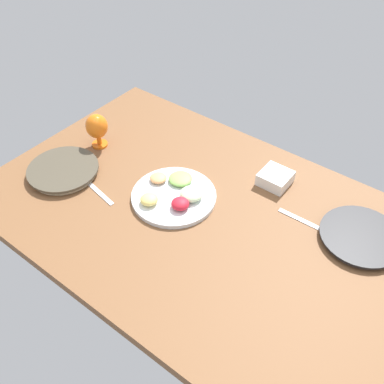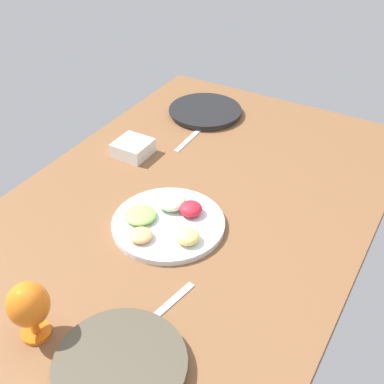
{
  "view_description": "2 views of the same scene",
  "coord_description": "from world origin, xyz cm",
  "px_view_note": "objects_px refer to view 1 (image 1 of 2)",
  "views": [
    {
      "loc": [
        -67.48,
        91.39,
        116.91
      ],
      "look_at": [
        3.77,
        -1.29,
        6.59
      ],
      "focal_mm": 41.13,
      "sensor_mm": 36.0,
      "label": 1
    },
    {
      "loc": [
        102.46,
        60.46,
        94.09
      ],
      "look_at": [
        1.6,
        2.07,
        6.59
      ],
      "focal_mm": 46.91,
      "sensor_mm": 36.0,
      "label": 2
    }
  ],
  "objects_px": {
    "dinner_plate_left": "(361,237)",
    "dinner_plate_right": "(63,171)",
    "fruit_platter": "(174,195)",
    "hurricane_glass_orange": "(97,127)",
    "square_bowl_white": "(275,178)"
  },
  "relations": [
    {
      "from": "fruit_platter",
      "to": "hurricane_glass_orange",
      "type": "distance_m",
      "value": 0.48
    },
    {
      "from": "fruit_platter",
      "to": "hurricane_glass_orange",
      "type": "relative_size",
      "value": 2.11
    },
    {
      "from": "dinner_plate_right",
      "to": "hurricane_glass_orange",
      "type": "distance_m",
      "value": 0.24
    },
    {
      "from": "dinner_plate_left",
      "to": "hurricane_glass_orange",
      "type": "distance_m",
      "value": 1.13
    },
    {
      "from": "dinner_plate_left",
      "to": "dinner_plate_right",
      "type": "xyz_separation_m",
      "value": [
        1.09,
        0.4,
        0.0
      ]
    },
    {
      "from": "dinner_plate_left",
      "to": "square_bowl_white",
      "type": "distance_m",
      "value": 0.39
    },
    {
      "from": "dinner_plate_right",
      "to": "fruit_platter",
      "type": "height_order",
      "value": "fruit_platter"
    },
    {
      "from": "dinner_plate_left",
      "to": "hurricane_glass_orange",
      "type": "relative_size",
      "value": 1.86
    },
    {
      "from": "dinner_plate_left",
      "to": "square_bowl_white",
      "type": "height_order",
      "value": "square_bowl_white"
    },
    {
      "from": "hurricane_glass_orange",
      "to": "square_bowl_white",
      "type": "distance_m",
      "value": 0.77
    },
    {
      "from": "dinner_plate_left",
      "to": "fruit_platter",
      "type": "relative_size",
      "value": 0.88
    },
    {
      "from": "dinner_plate_right",
      "to": "square_bowl_white",
      "type": "relative_size",
      "value": 2.49
    },
    {
      "from": "dinner_plate_left",
      "to": "hurricane_glass_orange",
      "type": "height_order",
      "value": "hurricane_glass_orange"
    },
    {
      "from": "dinner_plate_right",
      "to": "hurricane_glass_orange",
      "type": "bearing_deg",
      "value": -84.5
    },
    {
      "from": "hurricane_glass_orange",
      "to": "square_bowl_white",
      "type": "bearing_deg",
      "value": -161.12
    }
  ]
}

